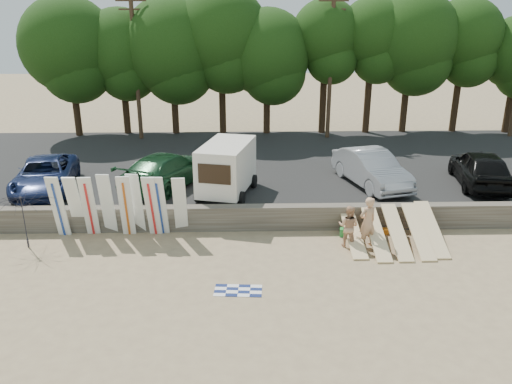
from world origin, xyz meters
TOP-DOWN VIEW (x-y plane):
  - ground at (0.00, 0.00)m, footprint 120.00×120.00m
  - seawall at (0.00, 3.00)m, footprint 44.00×0.50m
  - parking_lot at (0.00, 10.50)m, footprint 44.00×14.50m
  - treeline at (-1.97, 17.45)m, footprint 33.89×6.65m
  - utility_poles at (2.00, 16.00)m, footprint 25.80×0.26m
  - box_trailer at (-4.17, 5.23)m, footprint 2.73×3.95m
  - car_0 at (-12.35, 6.02)m, footprint 3.26×5.54m
  - car_1 at (-6.96, 6.39)m, footprint 4.31×5.89m
  - car_2 at (2.45, 6.32)m, footprint 2.99×5.23m
  - car_3 at (7.48, 6.18)m, footprint 2.85×5.25m
  - surfboard_upright_0 at (-10.54, 2.37)m, footprint 0.55×0.62m
  - surfboard_upright_1 at (-9.97, 2.61)m, footprint 0.50×0.82m
  - surfboard_upright_2 at (-9.38, 2.42)m, footprint 0.55×0.71m
  - surfboard_upright_3 at (-8.73, 2.58)m, footprint 0.54×0.55m
  - surfboard_upright_4 at (-7.96, 2.38)m, footprint 0.53×0.61m
  - surfboard_upright_5 at (-7.62, 2.60)m, footprint 0.57×0.58m
  - surfboard_upright_6 at (-6.68, 2.40)m, footprint 0.55×0.74m
  - surfboard_upright_7 at (-6.96, 2.35)m, footprint 0.58×0.73m
  - surfboard_upright_8 at (-5.90, 2.46)m, footprint 0.54×0.86m
  - surfboard_low_0 at (0.69, 1.59)m, footprint 0.56×2.92m
  - surfboard_low_1 at (1.49, 1.30)m, footprint 0.56×2.87m
  - surfboard_low_2 at (2.25, 1.31)m, footprint 0.56×2.82m
  - surfboard_low_3 at (3.07, 1.35)m, footprint 0.56×2.82m
  - surfboard_low_4 at (3.63, 1.50)m, footprint 0.56×2.81m
  - beachgoer_a at (1.13, 1.33)m, footprint 0.84×0.71m
  - beachgoer_b at (0.43, 1.31)m, footprint 0.98×0.90m
  - cooler at (0.51, 2.22)m, footprint 0.43×0.36m
  - gear_bag at (2.12, 2.40)m, footprint 0.32×0.27m
  - beach_towel at (-3.64, -1.80)m, footprint 1.60×1.60m
  - beach_umbrella at (-11.45, 1.54)m, footprint 3.23×3.22m

SIDE VIEW (x-z plane):
  - ground at x=0.00m, z-range 0.00..0.00m
  - beach_towel at x=-3.64m, z-range 0.01..0.01m
  - gear_bag at x=2.12m, z-range 0.00..0.22m
  - cooler at x=0.51m, z-range 0.00..0.32m
  - parking_lot at x=0.00m, z-range 0.00..0.70m
  - surfboard_low_0 at x=0.69m, z-range 0.00..0.81m
  - seawall at x=0.00m, z-range 0.00..1.00m
  - surfboard_low_1 at x=1.49m, z-range 0.00..1.01m
  - surfboard_low_2 at x=2.25m, z-range 0.00..1.15m
  - surfboard_low_3 at x=3.07m, z-range 0.00..1.16m
  - surfboard_low_4 at x=3.63m, z-range 0.00..1.19m
  - beachgoer_b at x=0.43m, z-range 0.00..1.61m
  - beachgoer_a at x=1.13m, z-range 0.00..1.94m
  - beach_umbrella at x=-11.45m, z-range 0.00..2.12m
  - surfboard_upright_8 at x=-5.90m, z-range 0.00..2.50m
  - surfboard_upright_1 at x=-9.97m, z-range 0.00..2.50m
  - surfboard_upright_6 at x=-6.68m, z-range 0.00..2.53m
  - surfboard_upright_2 at x=-9.38m, z-range 0.00..2.54m
  - surfboard_upright_7 at x=-6.96m, z-range 0.00..2.54m
  - surfboard_upright_4 at x=-7.96m, z-range 0.00..2.56m
  - surfboard_upright_0 at x=-10.54m, z-range 0.00..2.56m
  - surfboard_upright_5 at x=-7.62m, z-range 0.00..2.57m
  - surfboard_upright_3 at x=-8.73m, z-range 0.00..2.57m
  - car_0 at x=-12.35m, z-range 0.70..2.14m
  - car_1 at x=-6.96m, z-range 0.70..2.29m
  - car_2 at x=2.45m, z-range 0.70..2.33m
  - car_3 at x=7.48m, z-range 0.70..2.40m
  - box_trailer at x=-4.17m, z-range 0.84..3.15m
  - utility_poles at x=2.00m, z-range 0.93..9.93m
  - treeline at x=-1.97m, z-range 1.81..11.21m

